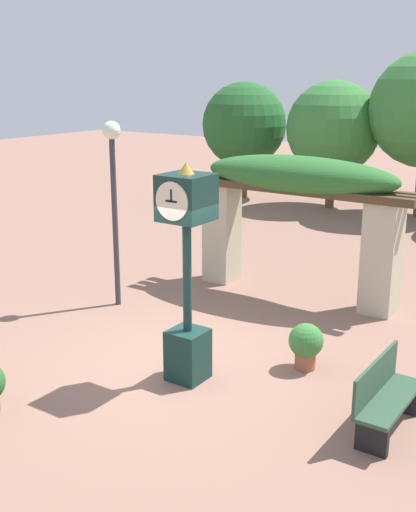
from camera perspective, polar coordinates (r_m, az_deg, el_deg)
ground_plane at (r=9.61m, az=-2.84°, el=-9.66°), size 60.00×60.00×0.00m
pedestal_clock at (r=8.60m, az=-1.87°, el=-0.88°), size 0.61×0.66×3.05m
pergola at (r=12.13m, az=7.97°, el=5.32°), size 4.55×1.19×2.69m
potted_plant_near_right at (r=9.44m, az=8.69°, el=-7.70°), size 0.51×0.51×0.69m
park_bench at (r=8.09m, az=15.46°, el=-12.04°), size 0.42×1.39×0.89m
lamp_post at (r=11.53m, az=-8.43°, el=7.04°), size 0.32×0.32×3.36m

